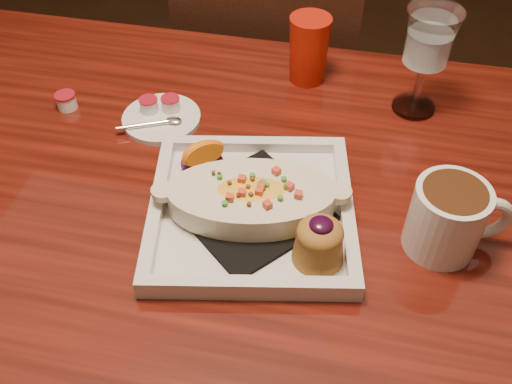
% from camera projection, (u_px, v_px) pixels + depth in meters
% --- Properties ---
extents(table, '(1.50, 0.90, 0.75)m').
position_uv_depth(table, '(198.00, 239.00, 0.91)').
color(table, maroon).
rests_on(table, floor).
extents(chair_far, '(0.42, 0.42, 0.93)m').
position_uv_depth(chair_far, '(272.00, 88.00, 1.44)').
color(chair_far, black).
rests_on(chair_far, floor).
extents(plate, '(0.33, 0.33, 0.08)m').
position_uv_depth(plate, '(256.00, 206.00, 0.79)').
color(plate, silver).
rests_on(plate, table).
extents(coffee_mug, '(0.14, 0.10, 0.10)m').
position_uv_depth(coffee_mug, '(450.00, 216.00, 0.74)').
color(coffee_mug, silver).
rests_on(coffee_mug, table).
extents(goblet, '(0.09, 0.09, 0.18)m').
position_uv_depth(goblet, '(429.00, 44.00, 0.90)').
color(goblet, silver).
rests_on(goblet, table).
extents(saucer, '(0.13, 0.13, 0.09)m').
position_uv_depth(saucer, '(160.00, 116.00, 0.96)').
color(saucer, silver).
rests_on(saucer, table).
extents(creamer_loose, '(0.04, 0.04, 0.03)m').
position_uv_depth(creamer_loose, '(66.00, 101.00, 0.98)').
color(creamer_loose, white).
rests_on(creamer_loose, table).
extents(red_tumbler, '(0.07, 0.07, 0.12)m').
position_uv_depth(red_tumbler, '(309.00, 50.00, 1.00)').
color(red_tumbler, '#B81C0D').
rests_on(red_tumbler, table).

